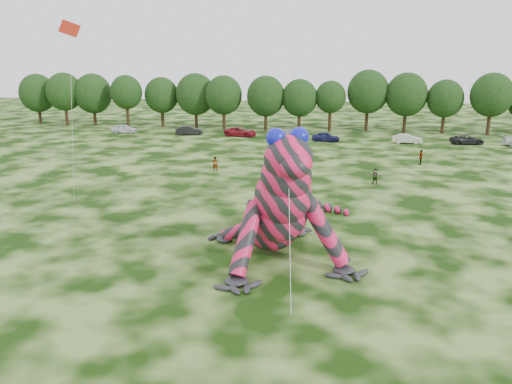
{
  "coord_description": "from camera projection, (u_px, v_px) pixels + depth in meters",
  "views": [
    {
      "loc": [
        1.48,
        -30.41,
        12.33
      ],
      "look_at": [
        -3.19,
        0.24,
        4.0
      ],
      "focal_mm": 35.0,
      "sensor_mm": 36.0,
      "label": 1
    }
  ],
  "objects": [
    {
      "name": "tree_13",
      "position": [
        491.0,
        104.0,
        81.72
      ],
      "size": [
        6.83,
        6.15,
        10.13
      ],
      "primitive_type": null,
      "color": "black",
      "rests_on": "ground"
    },
    {
      "name": "tree_7",
      "position": [
        266.0,
        103.0,
        86.91
      ],
      "size": [
        6.68,
        6.01,
        9.48
      ],
      "primitive_type": null,
      "color": "black",
      "rests_on": "ground"
    },
    {
      "name": "car_2",
      "position": [
        241.0,
        132.0,
        81.27
      ],
      "size": [
        5.68,
        3.47,
        1.47
      ],
      "primitive_type": "imported",
      "rotation": [
        0.0,
        0.0,
        1.37
      ],
      "color": "maroon",
      "rests_on": "ground"
    },
    {
      "name": "car_6",
      "position": [
        467.0,
        140.0,
        73.79
      ],
      "size": [
        5.11,
        2.95,
        1.34
      ],
      "primitive_type": "imported",
      "rotation": [
        0.0,
        0.0,
        1.73
      ],
      "color": "black",
      "rests_on": "ground"
    },
    {
      "name": "spectator_0",
      "position": [
        215.0,
        164.0,
        55.74
      ],
      "size": [
        0.73,
        0.59,
        1.74
      ],
      "primitive_type": "imported",
      "rotation": [
        0.0,
        0.0,
        3.45
      ],
      "color": "gray",
      "rests_on": "ground"
    },
    {
      "name": "car_4",
      "position": [
        326.0,
        137.0,
        76.25
      ],
      "size": [
        4.34,
        2.03,
        1.44
      ],
      "primitive_type": "imported",
      "rotation": [
        0.0,
        0.0,
        1.49
      ],
      "color": "#1A1C4D",
      "rests_on": "ground"
    },
    {
      "name": "tree_4",
      "position": [
        162.0,
        102.0,
        91.64
      ],
      "size": [
        6.22,
        5.6,
        9.06
      ],
      "primitive_type": null,
      "color": "black",
      "rests_on": "ground"
    },
    {
      "name": "tree_5",
      "position": [
        196.0,
        101.0,
        90.33
      ],
      "size": [
        7.16,
        6.44,
        9.8
      ],
      "primitive_type": null,
      "color": "black",
      "rests_on": "ground"
    },
    {
      "name": "ground",
      "position": [
        304.0,
        254.0,
        32.45
      ],
      "size": [
        240.0,
        240.0,
        0.0
      ],
      "primitive_type": "plane",
      "color": "#16330A",
      "rests_on": "ground"
    },
    {
      "name": "tree_9",
      "position": [
        330.0,
        106.0,
        85.91
      ],
      "size": [
        5.27,
        4.74,
        8.68
      ],
      "primitive_type": null,
      "color": "black",
      "rests_on": "ground"
    },
    {
      "name": "tree_6",
      "position": [
        224.0,
        103.0,
        87.89
      ],
      "size": [
        6.52,
        5.86,
        9.49
      ],
      "primitive_type": null,
      "color": "black",
      "rests_on": "ground"
    },
    {
      "name": "car_5",
      "position": [
        407.0,
        139.0,
        74.45
      ],
      "size": [
        4.34,
        1.67,
        1.41
      ],
      "primitive_type": "imported",
      "rotation": [
        0.0,
        0.0,
        1.53
      ],
      "color": "beige",
      "rests_on": "ground"
    },
    {
      "name": "spectator_1",
      "position": [
        285.0,
        162.0,
        57.55
      ],
      "size": [
        0.81,
        0.66,
        1.56
      ],
      "primitive_type": "imported",
      "rotation": [
        0.0,
        0.0,
        3.06
      ],
      "color": "gray",
      "rests_on": "ground"
    },
    {
      "name": "tree_3",
      "position": [
        127.0,
        101.0,
        90.9
      ],
      "size": [
        5.81,
        5.23,
        9.44
      ],
      "primitive_type": null,
      "color": "black",
      "rests_on": "ground"
    },
    {
      "name": "car_1",
      "position": [
        189.0,
        130.0,
        82.81
      ],
      "size": [
        4.72,
        2.4,
        1.48
      ],
      "primitive_type": "imported",
      "rotation": [
        0.0,
        0.0,
        1.76
      ],
      "color": "black",
      "rests_on": "ground"
    },
    {
      "name": "tree_10",
      "position": [
        368.0,
        101.0,
        85.93
      ],
      "size": [
        7.09,
        6.38,
        10.5
      ],
      "primitive_type": null,
      "color": "black",
      "rests_on": "ground"
    },
    {
      "name": "car_3",
      "position": [
        293.0,
        134.0,
        79.6
      ],
      "size": [
        4.82,
        2.42,
        1.34
      ],
      "primitive_type": "imported",
      "rotation": [
        0.0,
        0.0,
        1.45
      ],
      "color": "#A7AAB0",
      "rests_on": "ground"
    },
    {
      "name": "tree_8",
      "position": [
        299.0,
        105.0,
        86.3
      ],
      "size": [
        6.14,
        5.53,
        8.94
      ],
      "primitive_type": null,
      "color": "black",
      "rests_on": "ground"
    },
    {
      "name": "inflatable_gecko",
      "position": [
        268.0,
        184.0,
        32.88
      ],
      "size": [
        20.0,
        21.47,
        8.62
      ],
      "primitive_type": null,
      "rotation": [
        0.0,
        0.0,
        0.39
      ],
      "color": "#D9184D",
      "rests_on": "ground"
    },
    {
      "name": "tree_12",
      "position": [
        444.0,
        107.0,
        83.49
      ],
      "size": [
        5.99,
        5.39,
        8.97
      ],
      "primitive_type": null,
      "color": "black",
      "rests_on": "ground"
    },
    {
      "name": "tree_1",
      "position": [
        65.0,
        99.0,
        93.64
      ],
      "size": [
        6.74,
        6.07,
        9.81
      ],
      "primitive_type": null,
      "color": "black",
      "rests_on": "ground"
    },
    {
      "name": "spectator_3",
      "position": [
        421.0,
        157.0,
        59.63
      ],
      "size": [
        0.66,
        1.11,
        1.78
      ],
      "primitive_type": "imported",
      "rotation": [
        0.0,
        0.0,
        4.49
      ],
      "color": "gray",
      "rests_on": "ground"
    },
    {
      "name": "tree_2",
      "position": [
        93.0,
        100.0,
        93.56
      ],
      "size": [
        7.04,
        6.34,
        9.64
      ],
      "primitive_type": null,
      "color": "black",
      "rests_on": "ground"
    },
    {
      "name": "tree_11",
      "position": [
        406.0,
        103.0,
        84.69
      ],
      "size": [
        7.01,
        6.31,
        10.07
      ],
      "primitive_type": null,
      "color": "black",
      "rests_on": "ground"
    },
    {
      "name": "tree_0",
      "position": [
        38.0,
        99.0,
        95.71
      ],
      "size": [
        6.91,
        6.22,
        9.51
      ],
      "primitive_type": null,
      "color": "black",
      "rests_on": "ground"
    },
    {
      "name": "spectator_5",
      "position": [
        375.0,
        176.0,
        50.34
      ],
      "size": [
        1.53,
        0.76,
        1.59
      ],
      "primitive_type": "imported",
      "rotation": [
        0.0,
        0.0,
        6.08
      ],
      "color": "gray",
      "rests_on": "ground"
    },
    {
      "name": "car_0",
      "position": [
        124.0,
        129.0,
        84.82
      ],
      "size": [
        4.4,
        1.94,
        1.47
      ],
      "primitive_type": "imported",
      "rotation": [
        0.0,
        0.0,
        1.62
      ],
      "color": "silver",
      "rests_on": "ground"
    },
    {
      "name": "flying_kite",
      "position": [
        70.0,
        44.0,
        35.23
      ],
      "size": [
        4.33,
        5.54,
        15.59
      ],
      "color": "red",
      "rests_on": "ground"
    }
  ]
}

